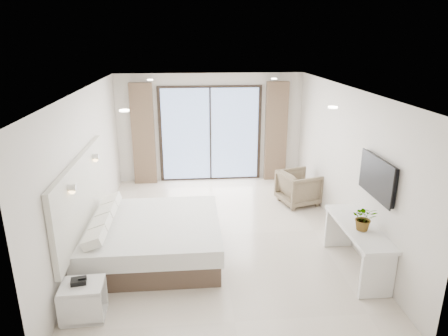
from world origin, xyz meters
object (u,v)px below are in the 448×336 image
Objects in this scene: nightstand at (84,301)px; armchair at (299,186)px; console_desk at (358,237)px; bed at (152,238)px.

nightstand is 0.69× the size of armchair.
armchair is (-0.19, 2.68, -0.16)m from console_desk.
console_desk is 2.04× the size of armchair.
console_desk is at bearing 8.83° from nightstand.
nightstand is 0.34× the size of console_desk.
bed is at bearing 106.22° from armchair.
console_desk is (3.24, -0.71, 0.24)m from bed.
armchair is at bearing 40.04° from nightstand.
armchair reaches higher than console_desk.
armchair reaches higher than nightstand.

